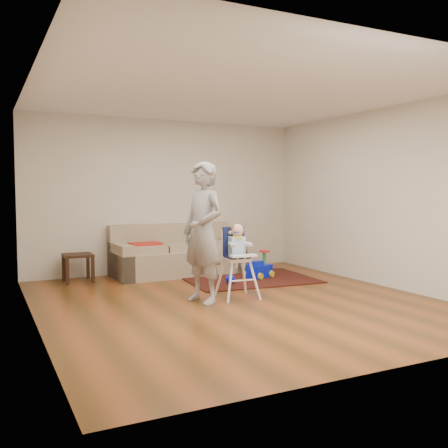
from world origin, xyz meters
name	(u,v)px	position (x,y,z in m)	size (l,w,h in m)	color
ground	(237,301)	(0.00, 0.00, 0.00)	(5.50, 5.50, 0.00)	#4C2E10
room_envelope	(220,161)	(0.00, 0.53, 1.88)	(5.04, 5.52, 2.72)	beige
sofa	(178,250)	(0.05, 2.30, 0.43)	(2.26, 0.98, 0.87)	gray
side_table	(78,268)	(-1.63, 2.37, 0.22)	(0.45, 0.45, 0.45)	black
area_rug	(249,279)	(0.92, 1.35, 0.01)	(2.04, 1.53, 0.02)	black
ride_on_toy	(259,264)	(1.13, 1.37, 0.24)	(0.40, 0.29, 0.44)	#081CEB
toy_ball	(230,279)	(0.44, 1.07, 0.09)	(0.14, 0.14, 0.14)	#081CEB
high_chair	(237,262)	(0.10, 0.20, 0.49)	(0.51, 0.51, 1.02)	white
adult	(203,232)	(-0.42, 0.17, 0.92)	(0.67, 0.44, 1.83)	#99999B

